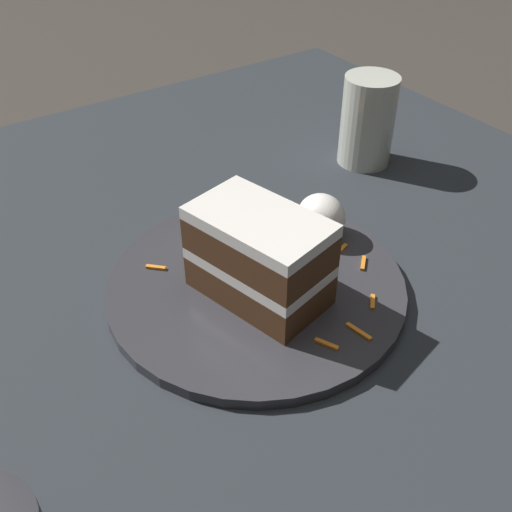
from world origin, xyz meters
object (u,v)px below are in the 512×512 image
orange_garnish (264,221)px  cream_dollop (321,216)px  plate (256,286)px  drinking_glass (367,126)px  cake_slice (259,256)px

orange_garnish → cream_dollop: bearing=34.1°
plate → orange_garnish: size_ratio=5.35×
cream_dollop → drinking_glass: size_ratio=0.47×
cake_slice → cream_dollop: (-0.04, 0.11, -0.02)m
cream_dollop → drinking_glass: (-0.11, 0.17, 0.01)m
plate → cake_slice: (0.02, -0.01, 0.05)m
plate → cream_dollop: cream_dollop is taller
cake_slice → drinking_glass: bearing=15.1°
orange_garnish → drinking_glass: drinking_glass is taller
cream_dollop → orange_garnish: bearing=-145.9°
cake_slice → orange_garnish: cake_slice is taller
drinking_glass → plate: bearing=-63.2°
plate → orange_garnish: orange_garnish is taller
cream_dollop → orange_garnish: 0.07m
plate → drinking_glass: (-0.13, 0.27, 0.04)m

